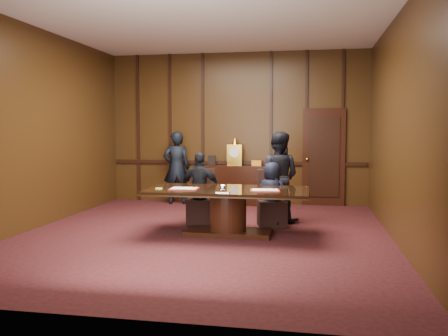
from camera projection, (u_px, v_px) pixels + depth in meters
name	position (u px, v px, depth m)	size (l,w,h in m)	color
room	(209.00, 129.00, 7.74)	(7.00, 7.04, 3.50)	black
sideboard	(235.00, 183.00, 10.91)	(1.60, 0.45, 1.54)	black
conference_table	(228.00, 204.00, 7.72)	(2.62, 1.32, 0.76)	black
folder_left	(184.00, 189.00, 7.67)	(0.48, 0.36, 0.02)	#AB200F
folder_right	(265.00, 190.00, 7.46)	(0.50, 0.39, 0.02)	#AB200F
inkstand	(223.00, 189.00, 7.25)	(0.20, 0.14, 0.12)	white
notepad	(159.00, 189.00, 7.68)	(0.10, 0.07, 0.01)	#E9DE72
chair_left	(201.00, 207.00, 8.71)	(0.52, 0.52, 0.99)	black
chair_right	(272.00, 210.00, 8.48)	(0.58, 0.58, 0.99)	black
signatory_left	(200.00, 188.00, 8.61)	(0.77, 0.32, 1.32)	black
signatory_right	(272.00, 194.00, 8.38)	(0.56, 0.37, 1.16)	black
witness_left	(177.00, 168.00, 10.97)	(0.61, 0.40, 1.68)	black
witness_right	(278.00, 177.00, 8.83)	(0.82, 0.64, 1.69)	black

